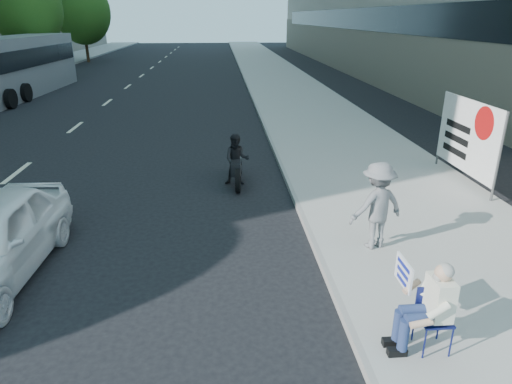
{
  "coord_description": "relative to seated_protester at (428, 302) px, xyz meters",
  "views": [
    {
      "loc": [
        -0.36,
        -5.46,
        4.38
      ],
      "look_at": [
        0.33,
        3.35,
        0.97
      ],
      "focal_mm": 32.0,
      "sensor_mm": 36.0,
      "label": 1
    }
  ],
  "objects": [
    {
      "name": "ground",
      "position": [
        -2.29,
        0.59,
        -0.87
      ],
      "size": [
        160.0,
        160.0,
        0.0
      ],
      "primitive_type": "plane",
      "color": "black",
      "rests_on": "ground"
    },
    {
      "name": "near_sidewalk",
      "position": [
        1.71,
        20.59,
        -0.8
      ],
      "size": [
        5.0,
        120.0,
        0.15
      ],
      "primitive_type": "cube",
      "color": "#9B9991",
      "rests_on": "ground"
    },
    {
      "name": "tree_far_d",
      "position": [
        -15.99,
        30.59,
        4.01
      ],
      "size": [
        4.8,
        4.8,
        7.65
      ],
      "color": "#382616",
      "rests_on": "ground"
    },
    {
      "name": "tree_far_e",
      "position": [
        -15.99,
        44.59,
        3.91
      ],
      "size": [
        5.4,
        5.4,
        7.89
      ],
      "color": "#382616",
      "rests_on": "ground"
    },
    {
      "name": "seated_protester",
      "position": [
        0.0,
        0.0,
        0.0
      ],
      "size": [
        0.83,
        1.12,
        1.31
      ],
      "color": "navy",
      "rests_on": "near_sidewalk"
    },
    {
      "name": "jogger",
      "position": [
        0.28,
        2.93,
        0.14
      ],
      "size": [
        1.24,
        0.92,
        1.72
      ],
      "primitive_type": "imported",
      "rotation": [
        0.0,
        0.0,
        3.42
      ],
      "color": "slate",
      "rests_on": "near_sidewalk"
    },
    {
      "name": "protest_banner",
      "position": [
        3.89,
        6.51,
        0.53
      ],
      "size": [
        0.08,
        3.06,
        2.2
      ],
      "color": "#4C4C4C",
      "rests_on": "near_sidewalk"
    },
    {
      "name": "motorcycle",
      "position": [
        -2.24,
        7.11,
        -0.24
      ],
      "size": [
        0.74,
        2.05,
        1.42
      ],
      "rotation": [
        0.0,
        0.0,
        -0.09
      ],
      "color": "black",
      "rests_on": "ground"
    },
    {
      "name": "bus",
      "position": [
        -14.42,
        23.62,
        0.76
      ],
      "size": [
        3.12,
        12.15,
        3.3
      ],
      "rotation": [
        0.0,
        0.0,
        -0.04
      ],
      "color": "gray",
      "rests_on": "ground"
    }
  ]
}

